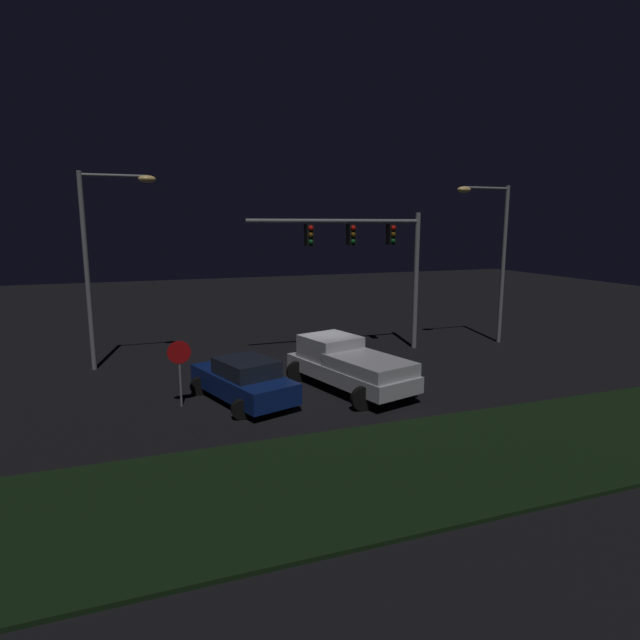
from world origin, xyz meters
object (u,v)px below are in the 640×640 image
(street_lamp_left, at_px, (102,246))
(stop_sign, at_px, (179,361))
(pickup_truck, at_px, (347,362))
(car_sedan, at_px, (244,380))
(traffic_signal_gantry, at_px, (370,248))
(street_lamp_right, at_px, (494,244))

(street_lamp_left, xyz_separation_m, stop_sign, (2.37, -5.90, -3.53))
(pickup_truck, bearing_deg, street_lamp_left, 38.45)
(car_sedan, distance_m, traffic_signal_gantry, 9.52)
(pickup_truck, distance_m, car_sedan, 3.85)
(pickup_truck, height_order, stop_sign, stop_sign)
(car_sedan, bearing_deg, street_lamp_left, 17.95)
(traffic_signal_gantry, distance_m, stop_sign, 10.77)
(traffic_signal_gantry, height_order, street_lamp_right, street_lamp_right)
(street_lamp_right, bearing_deg, pickup_truck, -155.20)
(pickup_truck, height_order, traffic_signal_gantry, traffic_signal_gantry)
(car_sedan, xyz_separation_m, traffic_signal_gantry, (7.00, 4.93, 4.16))
(car_sedan, height_order, street_lamp_left, street_lamp_left)
(traffic_signal_gantry, xyz_separation_m, street_lamp_right, (6.54, -0.35, 0.09))
(pickup_truck, xyz_separation_m, street_lamp_left, (-8.28, 5.97, 4.10))
(street_lamp_left, height_order, street_lamp_right, street_lamp_left)
(car_sedan, distance_m, street_lamp_left, 8.68)
(pickup_truck, bearing_deg, car_sedan, 75.61)
(street_lamp_left, bearing_deg, car_sedan, -53.78)
(stop_sign, bearing_deg, street_lamp_right, 15.77)
(car_sedan, relative_size, street_lamp_right, 0.61)
(pickup_truck, height_order, street_lamp_right, street_lamp_right)
(traffic_signal_gantry, height_order, stop_sign, traffic_signal_gantry)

